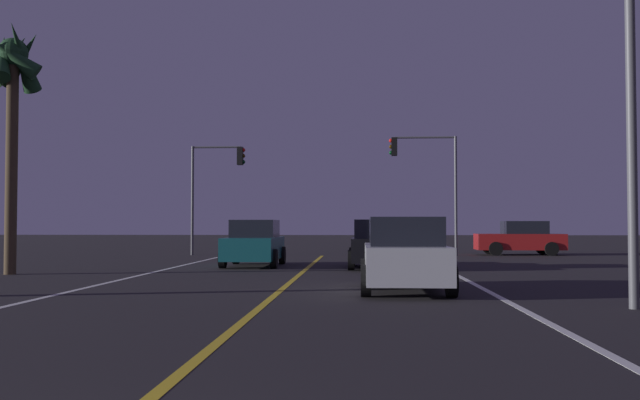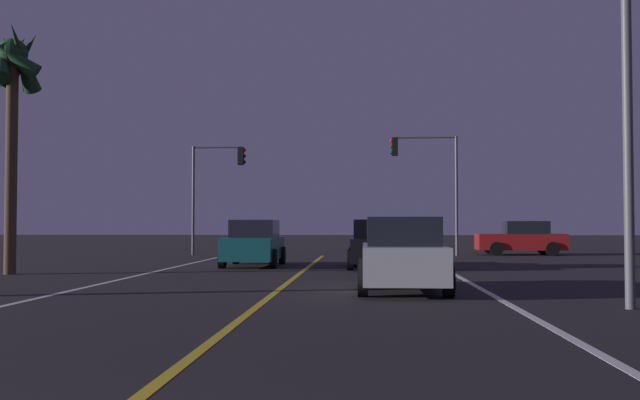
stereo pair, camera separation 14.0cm
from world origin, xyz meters
The scene contains 11 objects.
lane_edge_right centered at (4.78, 13.12, 0.00)m, with size 0.16×38.24×0.01m, color silver.
lane_edge_left centered at (-4.78, 13.12, 0.00)m, with size 0.16×38.24×0.01m, color silver.
lane_center_divider centered at (0.00, 13.12, 0.00)m, with size 0.16×38.24×0.01m, color gold.
car_crossing_side centered at (9.91, 33.81, 0.82)m, with size 4.30×2.02×1.70m.
car_ahead_far centered at (2.45, 22.62, 0.82)m, with size 2.02×4.30×1.70m.
car_lead_same_lane centered at (2.87, 13.91, 0.82)m, with size 2.02×4.30×1.70m.
car_oncoming centered at (-2.05, 23.59, 0.82)m, with size 2.02×4.30×1.70m.
traffic_light_near_right centered at (5.04, 32.74, 4.35)m, with size 3.33×0.36×5.88m.
traffic_light_near_left centered at (-5.29, 32.74, 4.03)m, with size 2.74×0.36×5.46m.
street_lamp_right_near centered at (6.41, 10.74, 4.83)m, with size 1.84×0.44×7.59m.
palm_tree_left_mid centered at (-8.88, 18.83, 6.10)m, with size 1.94×1.84×7.79m.
Camera 1 is at (1.85, -2.55, 1.54)m, focal length 40.04 mm.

